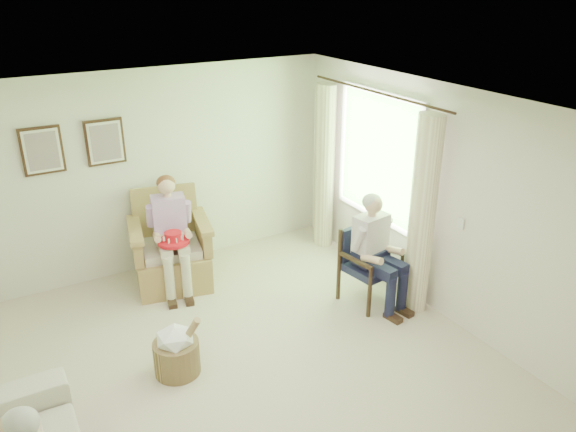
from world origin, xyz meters
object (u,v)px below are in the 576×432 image
(red_hat, at_px, (173,239))
(person_dark, at_px, (376,244))
(wicker_armchair, at_px, (171,255))
(hatbox, at_px, (176,350))
(person_wicker, at_px, (172,226))
(wood_armchair, at_px, (366,261))

(red_hat, bearing_deg, person_dark, -34.12)
(person_dark, bearing_deg, red_hat, 136.50)
(wicker_armchair, height_order, hatbox, wicker_armchair)
(red_hat, height_order, hatbox, red_hat)
(person_wicker, distance_m, person_dark, 2.43)
(person_wicker, height_order, red_hat, person_wicker)
(hatbox, bearing_deg, person_wicker, 70.70)
(person_wicker, xyz_separation_m, person_dark, (1.90, -1.52, -0.07))
(person_dark, bearing_deg, wood_armchair, 80.62)
(wood_armchair, relative_size, hatbox, 1.36)
(wood_armchair, height_order, red_hat, wood_armchair)
(wood_armchair, distance_m, person_wicker, 2.36)
(person_wicker, height_order, person_dark, person_wicker)
(wood_armchair, height_order, hatbox, wood_armchair)
(wicker_armchair, height_order, wood_armchair, wicker_armchair)
(wicker_armchair, distance_m, wood_armchair, 2.43)
(wicker_armchair, xyz_separation_m, hatbox, (-0.55, -1.73, -0.11))
(red_hat, xyz_separation_m, hatbox, (-0.50, -1.38, -0.50))
(wood_armchair, distance_m, hatbox, 2.47)
(wicker_armchair, bearing_deg, red_hat, -86.85)
(person_wicker, bearing_deg, person_dark, -26.73)
(person_wicker, relative_size, red_hat, 3.81)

